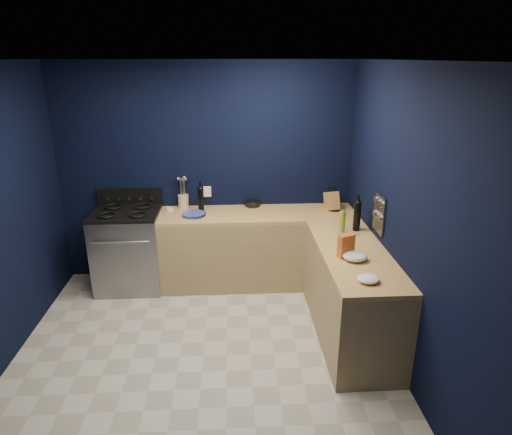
{
  "coord_description": "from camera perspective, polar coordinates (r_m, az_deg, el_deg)",
  "views": [
    {
      "loc": [
        0.29,
        -3.47,
        2.63
      ],
      "look_at": [
        0.55,
        1.0,
        1.0
      ],
      "focal_mm": 31.19,
      "sensor_mm": 36.0,
      "label": 1
    }
  ],
  "objects": [
    {
      "name": "spice_jar_far",
      "position": [
        4.49,
        10.84,
        -2.45
      ],
      "size": [
        0.05,
        0.05,
        0.09
      ],
      "primitive_type": "cylinder",
      "rotation": [
        0.0,
        0.0,
        -0.17
      ],
      "color": "olive",
      "rests_on": "top_right"
    },
    {
      "name": "top_back",
      "position": [
        5.22,
        0.27,
        0.4
      ],
      "size": [
        2.3,
        0.63,
        0.04
      ],
      "primitive_type": "cube",
      "color": "olive",
      "rests_on": "cab_back"
    },
    {
      "name": "spice_panel",
      "position": [
        4.51,
        15.55,
        0.5
      ],
      "size": [
        0.02,
        0.28,
        0.38
      ],
      "primitive_type": "cube",
      "color": "gray",
      "rests_on": "wall_right"
    },
    {
      "name": "wall_front",
      "position": [
        2.18,
        -10.78,
        -17.84
      ],
      "size": [
        3.5,
        0.02,
        2.6
      ],
      "primitive_type": "cube",
      "color": "black",
      "rests_on": "ground"
    },
    {
      "name": "cooktop",
      "position": [
        5.32,
        -16.41,
        0.57
      ],
      "size": [
        0.76,
        0.66,
        0.03
      ],
      "primitive_type": "cube",
      "color": "black",
      "rests_on": "gas_range"
    },
    {
      "name": "ceiling",
      "position": [
        3.48,
        -8.6,
        19.48
      ],
      "size": [
        3.5,
        3.5,
        0.02
      ],
      "primitive_type": "cube",
      "color": "silver",
      "rests_on": "ground"
    },
    {
      "name": "plate_stack",
      "position": [
        5.16,
        -7.99,
        0.41
      ],
      "size": [
        0.3,
        0.3,
        0.03
      ],
      "primitive_type": "cylinder",
      "rotation": [
        0.0,
        0.0,
        0.17
      ],
      "color": "#313B8E",
      "rests_on": "top_back"
    },
    {
      "name": "wall_right",
      "position": [
        4.0,
        18.47,
        -0.5
      ],
      "size": [
        0.02,
        3.5,
        2.6
      ],
      "primitive_type": "cube",
      "color": "black",
      "rests_on": "ground"
    },
    {
      "name": "floor",
      "position": [
        4.37,
        -6.76,
        -17.32
      ],
      "size": [
        3.5,
        3.5,
        0.02
      ],
      "primitive_type": "cube",
      "color": "#B7B2A1",
      "rests_on": "ground"
    },
    {
      "name": "wall_back",
      "position": [
        5.4,
        -6.33,
        5.63
      ],
      "size": [
        3.5,
        0.02,
        2.6
      ],
      "primitive_type": "cube",
      "color": "black",
      "rests_on": "ground"
    },
    {
      "name": "top_right",
      "position": [
        4.3,
        12.47,
        -4.52
      ],
      "size": [
        0.63,
        1.67,
        0.04
      ],
      "primitive_type": "cube",
      "color": "olive",
      "rests_on": "cab_right"
    },
    {
      "name": "towel_end",
      "position": [
        3.75,
        14.2,
        -7.65
      ],
      "size": [
        0.19,
        0.17,
        0.05
      ],
      "primitive_type": "ellipsoid",
      "rotation": [
        0.0,
        0.0,
        -0.04
      ],
      "color": "white",
      "rests_on": "top_right"
    },
    {
      "name": "wine_bottle_back",
      "position": [
        5.27,
        -7.07,
        2.28
      ],
      "size": [
        0.08,
        0.08,
        0.28
      ],
      "primitive_type": "cylinder",
      "rotation": [
        0.0,
        0.0,
        0.24
      ],
      "color": "black",
      "rests_on": "top_back"
    },
    {
      "name": "cab_right",
      "position": [
        4.5,
        12.04,
        -9.75
      ],
      "size": [
        0.63,
        1.67,
        0.86
      ],
      "primitive_type": "cube",
      "color": "#9E855B",
      "rests_on": "floor"
    },
    {
      "name": "backguard",
      "position": [
        5.56,
        -15.86,
        2.61
      ],
      "size": [
        0.76,
        0.06,
        0.2
      ],
      "primitive_type": "cube",
      "color": "black",
      "rests_on": "gas_range"
    },
    {
      "name": "ramekin",
      "position": [
        5.4,
        -11.04,
        1.09
      ],
      "size": [
        0.09,
        0.09,
        0.03
      ],
      "primitive_type": "cylinder",
      "rotation": [
        0.0,
        0.0,
        0.14
      ],
      "color": "white",
      "rests_on": "top_back"
    },
    {
      "name": "gas_range",
      "position": [
        5.49,
        -15.93,
        -4.11
      ],
      "size": [
        0.76,
        0.66,
        0.92
      ],
      "primitive_type": "cube",
      "color": "gray",
      "rests_on": "floor"
    },
    {
      "name": "utensil_crock",
      "position": [
        5.45,
        -9.29,
        2.09
      ],
      "size": [
        0.14,
        0.14,
        0.16
      ],
      "primitive_type": "cylinder",
      "rotation": [
        0.0,
        0.0,
        0.1
      ],
      "color": "beige",
      "rests_on": "top_back"
    },
    {
      "name": "wine_bottle_right",
      "position": [
        4.76,
        12.83,
        0.13
      ],
      "size": [
        0.1,
        0.1,
        0.31
      ],
      "primitive_type": "cylinder",
      "rotation": [
        0.0,
        0.0,
        -0.42
      ],
      "color": "black",
      "rests_on": "top_right"
    },
    {
      "name": "towel_front",
      "position": [
        4.1,
        12.6,
        -4.89
      ],
      "size": [
        0.27,
        0.24,
        0.08
      ],
      "primitive_type": "ellipsoid",
      "rotation": [
        0.0,
        0.0,
        0.3
      ],
      "color": "white",
      "rests_on": "top_right"
    },
    {
      "name": "crouton_bag",
      "position": [
        4.12,
        11.47,
        -3.6
      ],
      "size": [
        0.16,
        0.12,
        0.22
      ],
      "primitive_type": "cube",
      "rotation": [
        0.0,
        0.0,
        0.4
      ],
      "color": "red",
      "rests_on": "top_right"
    },
    {
      "name": "lemon_basket",
      "position": [
        5.44,
        -0.44,
        1.84
      ],
      "size": [
        0.21,
        0.21,
        0.07
      ],
      "primitive_type": "cylinder",
      "rotation": [
        0.0,
        0.0,
        -0.12
      ],
      "color": "black",
      "rests_on": "top_back"
    },
    {
      "name": "cab_back",
      "position": [
        5.38,
        0.26,
        -4.12
      ],
      "size": [
        2.3,
        0.63,
        0.86
      ],
      "primitive_type": "cube",
      "color": "#9E855B",
      "rests_on": "floor"
    },
    {
      "name": "spice_jar_near",
      "position": [
        4.45,
        11.35,
        -2.64
      ],
      "size": [
        0.06,
        0.06,
        0.09
      ],
      "primitive_type": "cylinder",
      "rotation": [
        0.0,
        0.0,
        0.34
      ],
      "color": "olive",
      "rests_on": "top_right"
    },
    {
      "name": "oil_bottle",
      "position": [
        4.63,
        11.02,
        -0.64
      ],
      "size": [
        0.07,
        0.07,
        0.25
      ],
      "primitive_type": "cylinder",
      "rotation": [
        0.0,
        0.0,
        0.14
      ],
      "color": "olive",
      "rests_on": "top_right"
    },
    {
      "name": "oven_door",
      "position": [
        5.21,
        -16.62,
        -5.62
      ],
      "size": [
        0.59,
        0.02,
        0.42
      ],
      "primitive_type": "cube",
      "color": "black",
      "rests_on": "gas_range"
    },
    {
      "name": "knife_block",
      "position": [
        5.37,
        9.68,
        2.13
      ],
      "size": [
        0.17,
        0.27,
        0.26
      ],
      "primitive_type": "cube",
      "rotation": [
        -0.31,
        0.0,
        0.22
      ],
      "color": "olive",
      "rests_on": "top_back"
    },
    {
      "name": "wall_outlet",
      "position": [
        5.44,
        -6.25,
        3.33
      ],
      "size": [
        0.09,
        0.02,
        0.13
      ],
      "primitive_type": "cube",
      "color": "white",
      "rests_on": "wall_back"
    }
  ]
}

